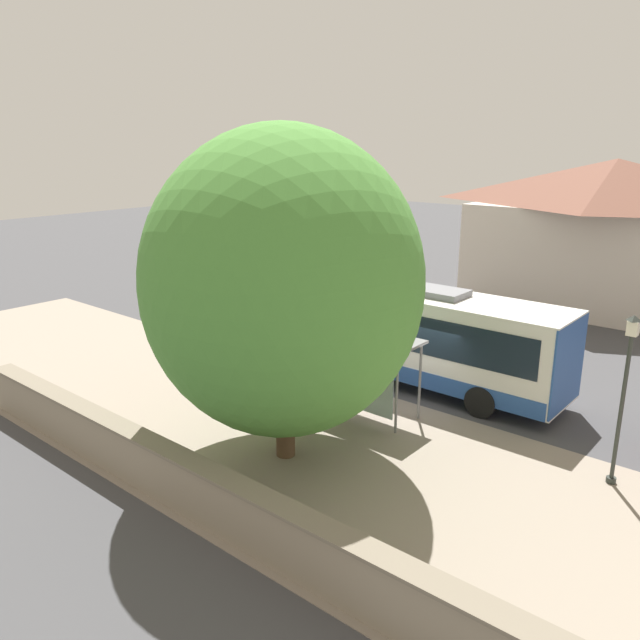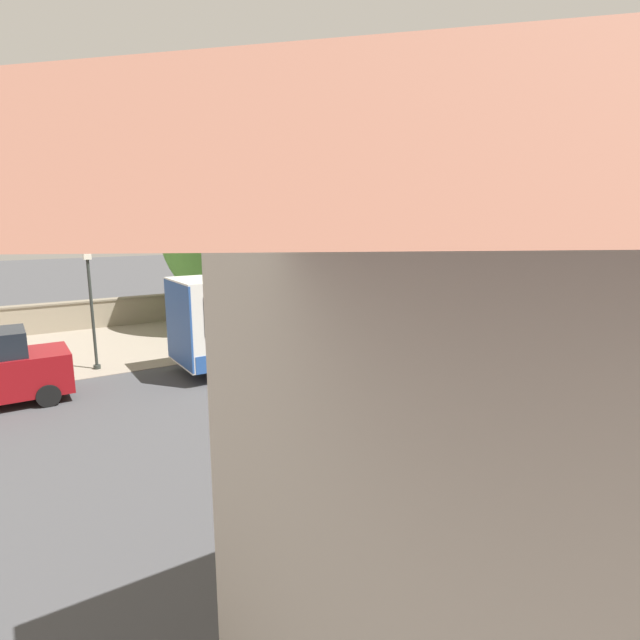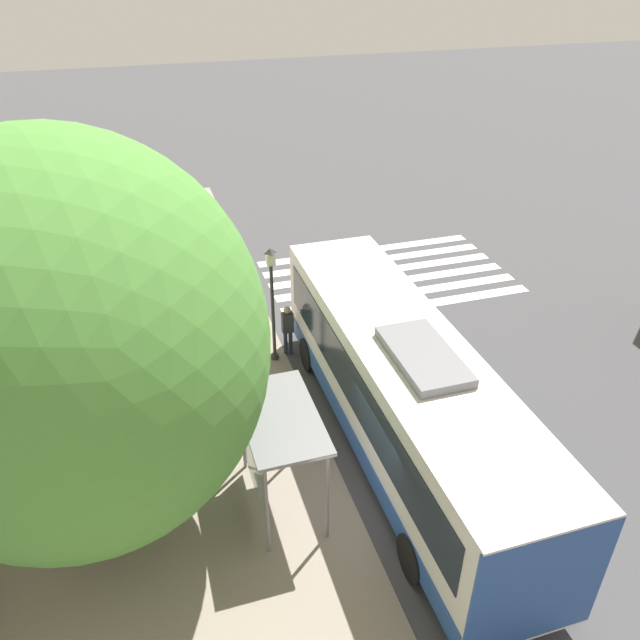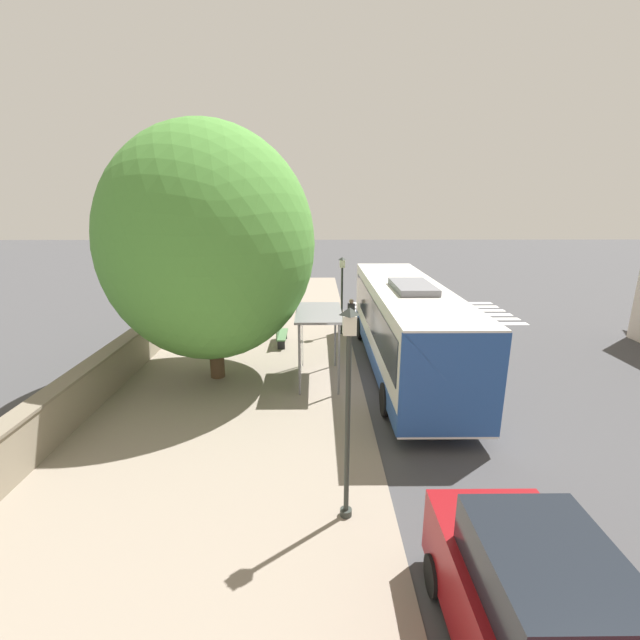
# 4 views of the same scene
# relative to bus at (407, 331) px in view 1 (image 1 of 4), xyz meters

# --- Properties ---
(ground_plane) EXTENTS (120.00, 120.00, 0.00)m
(ground_plane) POSITION_rel_bus_xyz_m (-1.67, -1.44, -1.81)
(ground_plane) COLOR #424244
(ground_plane) RESTS_ON ground
(sidewalk_plaza) EXTENTS (9.00, 44.00, 0.02)m
(sidewalk_plaza) POSITION_rel_bus_xyz_m (-6.17, -1.44, -1.80)
(sidewalk_plaza) COLOR gray
(sidewalk_plaza) RESTS_ON ground
(crosswalk_stripes) EXTENTS (9.00, 5.25, 0.01)m
(crosswalk_stripes) POSITION_rel_bus_xyz_m (3.33, 8.77, -1.81)
(crosswalk_stripes) COLOR silver
(crosswalk_stripes) RESTS_ON ground
(stone_wall) EXTENTS (0.60, 20.00, 1.38)m
(stone_wall) POSITION_rel_bus_xyz_m (-10.22, -1.44, -1.11)
(stone_wall) COLOR gray
(stone_wall) RESTS_ON ground
(background_building) EXTENTS (6.62, 13.42, 7.41)m
(background_building) POSITION_rel_bus_xyz_m (14.39, -2.35, 2.01)
(background_building) COLOR beige
(background_building) RESTS_ON ground
(bus) EXTENTS (2.66, 11.24, 3.49)m
(bus) POSITION_rel_bus_xyz_m (0.00, 0.00, 0.00)
(bus) COLOR silver
(bus) RESTS_ON ground
(bus_shelter) EXTENTS (1.57, 2.85, 2.52)m
(bus_shelter) POSITION_rel_bus_xyz_m (-3.33, -0.81, 0.25)
(bus_shelter) COLOR slate
(bus_shelter) RESTS_ON ground
(pedestrian) EXTENTS (0.34, 0.22, 1.68)m
(pedestrian) POSITION_rel_bus_xyz_m (-1.58, 4.87, -0.83)
(pedestrian) COLOR #2D3347
(pedestrian) RESTS_ON ground
(bench) EXTENTS (0.40, 1.81, 0.88)m
(bench) POSITION_rel_bus_xyz_m (-4.83, 3.16, -1.33)
(bench) COLOR #4C7247
(bench) RESTS_ON ground
(street_lamp_near) EXTENTS (0.28, 0.28, 4.35)m
(street_lamp_near) POSITION_rel_bus_xyz_m (-2.68, -7.73, 0.77)
(street_lamp_near) COLOR #2D332D
(street_lamp_near) RESTS_ON ground
(street_lamp_far) EXTENTS (0.28, 0.28, 3.70)m
(street_lamp_far) POSITION_rel_bus_xyz_m (-2.05, 4.71, 0.41)
(street_lamp_far) COLOR #2D332D
(street_lamp_far) RESTS_ON ground
(shade_tree) EXTENTS (7.07, 7.07, 8.68)m
(shade_tree) POSITION_rel_bus_xyz_m (-6.84, -0.54, 2.97)
(shade_tree) COLOR brown
(shade_tree) RESTS_ON ground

